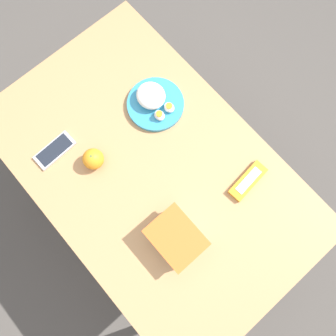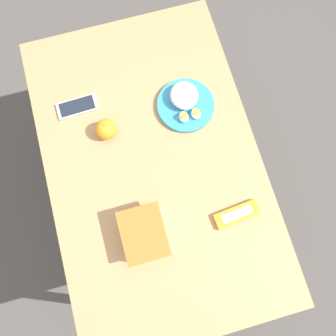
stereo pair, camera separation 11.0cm
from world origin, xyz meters
The scene contains 7 objects.
ground_plane centered at (0.00, 0.00, 0.00)m, with size 10.00×10.00×0.00m, color #4C4742.
table centered at (0.00, 0.00, 0.66)m, with size 1.17×0.74×0.75m.
food_container centered at (-0.23, 0.09, 0.79)m, with size 0.17×0.14×0.08m.
orange_fruit centered at (0.15, 0.13, 0.79)m, with size 0.07×0.07×0.07m.
rice_plate centered at (0.18, -0.17, 0.78)m, with size 0.20×0.20×0.07m.
candy_bar centered at (-0.24, -0.22, 0.76)m, with size 0.07×0.15×0.02m.
cell_phone centered at (0.28, 0.21, 0.76)m, with size 0.07×0.15×0.01m.
Camera 1 is at (-0.22, 0.12, 1.85)m, focal length 35.00 mm.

